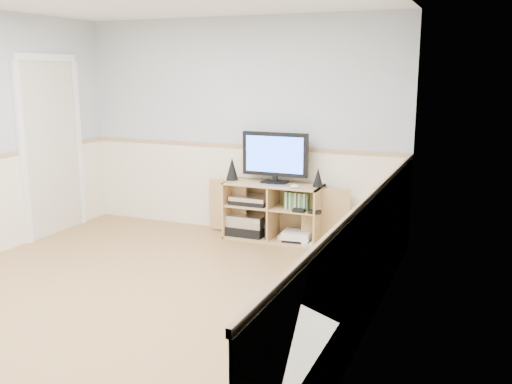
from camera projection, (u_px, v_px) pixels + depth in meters
room at (130, 153)px, 4.80m from camera, size 4.04×4.54×2.54m
media_cabinet at (275, 210)px, 6.52m from camera, size 1.72×0.41×0.65m
monitor at (275, 156)px, 6.38m from camera, size 0.77×0.18×0.57m
speaker_left at (232, 169)px, 6.59m from camera, size 0.14×0.14×0.26m
speaker_right at (318, 177)px, 6.21m from camera, size 0.11×0.11×0.21m
keyboard at (280, 186)px, 6.23m from camera, size 0.30×0.15×0.01m
mouse at (295, 186)px, 6.16m from camera, size 0.11×0.08×0.04m
av_components at (249, 218)px, 6.60m from camera, size 0.52×0.32×0.47m
game_consoles at (296, 236)px, 6.40m from camera, size 0.46×0.30×0.11m
game_cases at (298, 200)px, 6.31m from camera, size 0.27×0.13×0.19m
wall_outlet at (320, 188)px, 6.43m from camera, size 0.12×0.03×0.12m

